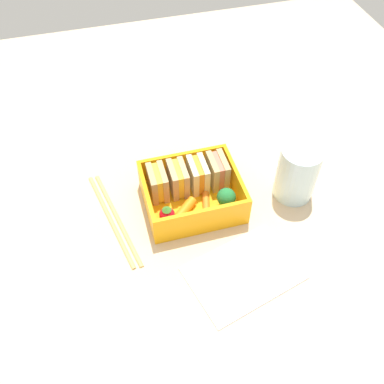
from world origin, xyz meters
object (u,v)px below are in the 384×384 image
(sandwich_center_left, at_px, (178,179))
(carrot_stick_left, at_px, (185,209))
(sandwich_center_right, at_px, (217,171))
(folded_napkin, at_px, (243,273))
(strawberry_far_left, at_px, (167,214))
(carrot_stick_far_left, at_px, (206,206))
(chopstick_pair, at_px, (114,218))
(drinking_glass, at_px, (297,173))
(sandwich_left, at_px, (158,183))
(sandwich_center, at_px, (198,175))
(broccoli_floret, at_px, (226,198))

(sandwich_center_left, height_order, carrot_stick_left, sandwich_center_left)
(sandwich_center_right, bearing_deg, folded_napkin, -94.33)
(strawberry_far_left, xyz_separation_m, carrot_stick_far_left, (0.06, 0.01, -0.01))
(chopstick_pair, bearing_deg, carrot_stick_far_left, -10.25)
(carrot_stick_far_left, relative_size, folded_napkin, 0.35)
(carrot_stick_left, xyz_separation_m, drinking_glass, (0.18, 0.00, 0.03))
(sandwich_center_right, relative_size, carrot_stick_left, 1.12)
(carrot_stick_left, height_order, carrot_stick_far_left, carrot_stick_left)
(sandwich_left, xyz_separation_m, carrot_stick_far_left, (0.07, -0.05, -0.02))
(sandwich_center_left, bearing_deg, sandwich_center, 0.00)
(strawberry_far_left, xyz_separation_m, chopstick_pair, (-0.08, 0.03, -0.02))
(strawberry_far_left, xyz_separation_m, broccoli_floret, (0.09, 0.00, 0.01))
(sandwich_left, xyz_separation_m, sandwich_center, (0.07, 0.00, 0.00))
(drinking_glass, xyz_separation_m, folded_napkin, (-0.13, -0.12, -0.05))
(carrot_stick_far_left, distance_m, drinking_glass, 0.15)
(sandwich_center_left, height_order, sandwich_center, same)
(sandwich_center_right, bearing_deg, strawberry_far_left, -150.11)
(sandwich_left, xyz_separation_m, sandwich_center_right, (0.10, 0.00, 0.00))
(sandwich_center_right, bearing_deg, carrot_stick_left, -143.73)
(strawberry_far_left, bearing_deg, drinking_glass, 2.48)
(sandwich_center_right, distance_m, chopstick_pair, 0.18)
(carrot_stick_left, bearing_deg, chopstick_pair, 167.25)
(sandwich_center_left, height_order, broccoli_floret, sandwich_center_left)
(strawberry_far_left, bearing_deg, carrot_stick_far_left, 4.80)
(strawberry_far_left, bearing_deg, carrot_stick_left, 12.24)
(sandwich_left, bearing_deg, chopstick_pair, -162.46)
(sandwich_left, xyz_separation_m, carrot_stick_left, (0.03, -0.05, -0.02))
(sandwich_left, height_order, drinking_glass, drinking_glass)
(carrot_stick_far_left, bearing_deg, drinking_glass, 1.49)
(carrot_stick_far_left, bearing_deg, sandwich_center_right, 56.44)
(sandwich_left, distance_m, sandwich_center, 0.07)
(sandwich_center_left, height_order, carrot_stick_far_left, sandwich_center_left)
(sandwich_center, relative_size, drinking_glass, 0.52)
(sandwich_center_left, distance_m, carrot_stick_left, 0.05)
(chopstick_pair, bearing_deg, folded_napkin, -41.29)
(sandwich_center, distance_m, strawberry_far_left, 0.09)
(carrot_stick_far_left, height_order, folded_napkin, carrot_stick_far_left)
(sandwich_center, distance_m, chopstick_pair, 0.15)
(sandwich_center, bearing_deg, strawberry_far_left, -139.01)
(sandwich_center_right, distance_m, broccoli_floret, 0.06)
(broccoli_floret, bearing_deg, drinking_glass, 4.21)
(sandwich_center_left, height_order, drinking_glass, drinking_glass)
(sandwich_center_left, xyz_separation_m, folded_napkin, (0.05, -0.17, -0.03))
(carrot_stick_left, xyz_separation_m, folded_napkin, (0.05, -0.12, -0.02))
(drinking_glass, bearing_deg, carrot_stick_far_left, -178.51)
(sandwich_left, relative_size, sandwich_center_right, 1.00)
(folded_napkin, bearing_deg, sandwich_center_left, 107.46)
(sandwich_center_left, relative_size, sandwich_center, 1.00)
(sandwich_center, xyz_separation_m, carrot_stick_far_left, (-0.00, -0.05, -0.02))
(sandwich_center_left, xyz_separation_m, chopstick_pair, (-0.11, -0.02, -0.03))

